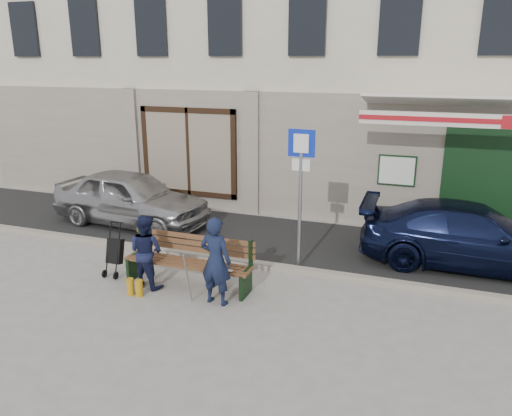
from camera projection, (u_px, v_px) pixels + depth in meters
The scene contains 11 objects.
ground at pixel (228, 300), 8.58m from camera, with size 80.00×80.00×0.00m, color #9E9991.
asphalt_lane at pixel (281, 241), 11.37m from camera, with size 60.00×3.20×0.01m, color #282828.
curb at pixel (258, 265), 9.91m from camera, with size 60.00×0.18×0.12m, color #9E9384.
building at pixel (337, 24), 14.77m from camera, with size 20.00×8.27×10.00m.
car_silver at pixel (131, 198), 12.35m from camera, with size 1.62×4.02×1.37m, color #A8A8AC.
car_navy at pixel (471, 236), 9.85m from camera, with size 1.75×4.32×1.25m, color black.
parking_sign at pixel (301, 177), 9.36m from camera, with size 0.51×0.08×2.75m.
bench at pixel (186, 262), 9.01m from camera, with size 2.40×1.17×0.98m.
man at pixel (216, 261), 8.27m from camera, with size 0.56×0.37×1.53m, color #141D38.
woman at pixel (146, 251), 8.93m from camera, with size 0.66×0.51×1.36m, color #15193A.
stroller at pixel (115, 252), 9.49m from camera, with size 0.30×0.43×1.02m.
Camera 1 is at (3.08, -7.14, 3.98)m, focal length 35.00 mm.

